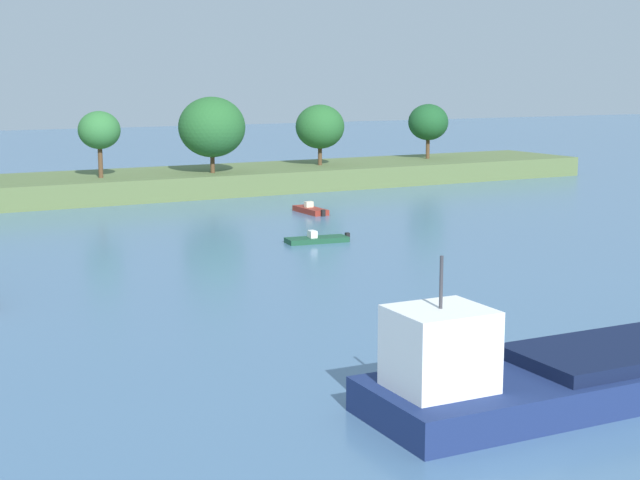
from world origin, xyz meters
TOP-DOWN VIEW (x-y plane):
  - treeline_island at (2.52, 73.29)m, footprint 84.88×12.77m
  - small_motorboat at (6.90, 54.39)m, footprint 1.40×4.60m
  - fishing_skiff at (0.28, 41.04)m, footprint 4.83×2.16m

SIDE VIEW (x-z plane):
  - fishing_skiff at x=0.28m, z-range -0.22..0.65m
  - small_motorboat at x=6.90m, z-range -0.22..0.75m
  - treeline_island at x=2.52m, z-range -2.22..8.01m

